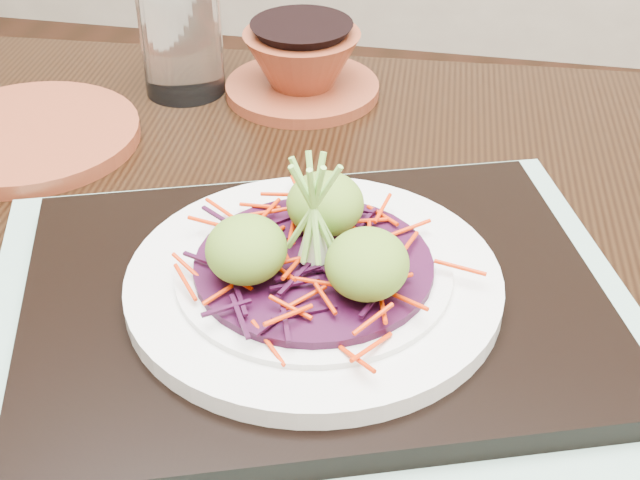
% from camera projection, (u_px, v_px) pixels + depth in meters
% --- Properties ---
extents(dining_table, '(1.17, 0.82, 0.70)m').
position_uv_depth(dining_table, '(303.00, 372.00, 0.67)').
color(dining_table, black).
rests_on(dining_table, ground).
extents(placemat, '(0.51, 0.46, 0.00)m').
position_uv_depth(placemat, '(314.00, 312.00, 0.59)').
color(placemat, '#88B09E').
rests_on(placemat, dining_table).
extents(serving_tray, '(0.44, 0.39, 0.02)m').
position_uv_depth(serving_tray, '(314.00, 300.00, 0.58)').
color(serving_tray, black).
rests_on(serving_tray, placemat).
extents(white_plate, '(0.24, 0.24, 0.02)m').
position_uv_depth(white_plate, '(314.00, 281.00, 0.57)').
color(white_plate, silver).
rests_on(white_plate, serving_tray).
extents(cabbage_bed, '(0.15, 0.15, 0.01)m').
position_uv_depth(cabbage_bed, '(314.00, 265.00, 0.56)').
color(cabbage_bed, '#330A25').
rests_on(cabbage_bed, white_plate).
extents(carrot_julienne, '(0.19, 0.19, 0.01)m').
position_uv_depth(carrot_julienne, '(314.00, 256.00, 0.56)').
color(carrot_julienne, red).
rests_on(carrot_julienne, cabbage_bed).
extents(guacamole_scoops, '(0.13, 0.12, 0.04)m').
position_uv_depth(guacamole_scoops, '(313.00, 238.00, 0.55)').
color(guacamole_scoops, '#577924').
rests_on(guacamole_scoops, cabbage_bed).
extents(scallion_garnish, '(0.06, 0.06, 0.08)m').
position_uv_depth(scallion_garnish, '(313.00, 213.00, 0.54)').
color(scallion_garnish, '#87CB51').
rests_on(scallion_garnish, cabbage_bed).
extents(terracotta_side_plate, '(0.24, 0.24, 0.01)m').
position_uv_depth(terracotta_side_plate, '(29.00, 136.00, 0.77)').
color(terracotta_side_plate, maroon).
rests_on(terracotta_side_plate, dining_table).
extents(water_glass, '(0.10, 0.10, 0.11)m').
position_uv_depth(water_glass, '(181.00, 37.00, 0.83)').
color(water_glass, white).
rests_on(water_glass, dining_table).
extents(terracotta_bowl_set, '(0.19, 0.19, 0.06)m').
position_uv_depth(terracotta_bowl_set, '(302.00, 67.00, 0.84)').
color(terracotta_bowl_set, maroon).
rests_on(terracotta_bowl_set, dining_table).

